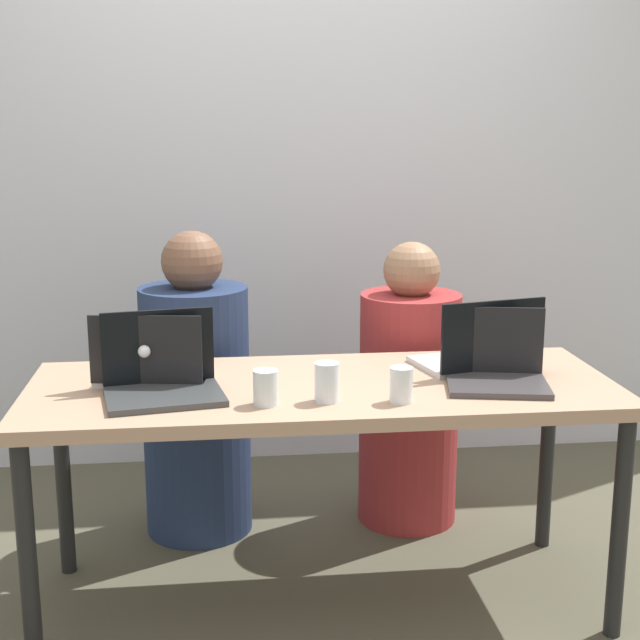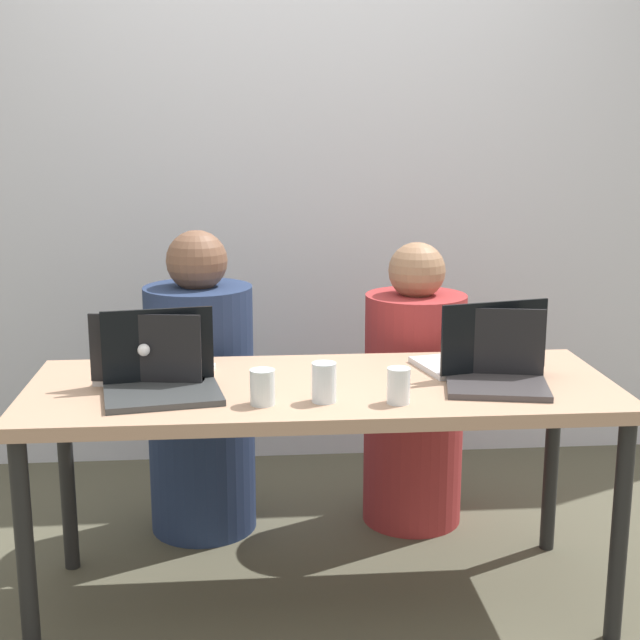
% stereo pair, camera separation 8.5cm
% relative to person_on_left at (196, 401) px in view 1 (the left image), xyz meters
% --- Properties ---
extents(ground_plane, '(12.00, 12.00, 0.00)m').
position_rel_person_on_left_xyz_m(ground_plane, '(0.39, -0.57, -0.49)').
color(ground_plane, '#4E4B3B').
extents(back_wall, '(4.57, 0.10, 2.41)m').
position_rel_person_on_left_xyz_m(back_wall, '(0.39, 0.74, 0.71)').
color(back_wall, silver).
rests_on(back_wall, ground).
extents(desk, '(1.76, 0.68, 0.72)m').
position_rel_person_on_left_xyz_m(desk, '(0.39, -0.57, 0.16)').
color(desk, tan).
rests_on(desk, ground).
extents(person_on_left, '(0.42, 0.42, 1.11)m').
position_rel_person_on_left_xyz_m(person_on_left, '(0.00, 0.00, 0.00)').
color(person_on_left, navy).
rests_on(person_on_left, ground).
extents(person_on_right, '(0.44, 0.44, 1.06)m').
position_rel_person_on_left_xyz_m(person_on_right, '(0.79, 0.00, -0.02)').
color(person_on_right, maroon).
rests_on(person_on_right, ground).
extents(laptop_front_right, '(0.33, 0.28, 0.22)m').
position_rel_person_on_left_xyz_m(laptop_front_right, '(0.91, -0.64, 0.27)').
color(laptop_front_right, '#3D393B').
rests_on(laptop_front_right, desk).
extents(laptop_back_right, '(0.40, 0.32, 0.23)m').
position_rel_person_on_left_xyz_m(laptop_back_right, '(0.91, -0.47, 0.27)').
color(laptop_back_right, silver).
rests_on(laptop_back_right, desk).
extents(laptop_front_left, '(0.36, 0.30, 0.23)m').
position_rel_person_on_left_xyz_m(laptop_front_left, '(-0.08, -0.64, 0.27)').
color(laptop_front_left, '#36393A').
rests_on(laptop_front_left, desk).
extents(laptop_back_left, '(0.36, 0.28, 0.22)m').
position_rel_person_on_left_xyz_m(laptop_back_left, '(-0.11, -0.50, 0.27)').
color(laptop_back_left, silver).
rests_on(laptop_back_left, desk).
extents(water_glass_center, '(0.07, 0.07, 0.11)m').
position_rel_person_on_left_xyz_m(water_glass_center, '(0.38, -0.75, 0.27)').
color(water_glass_center, silver).
rests_on(water_glass_center, desk).
extents(water_glass_right, '(0.07, 0.07, 0.10)m').
position_rel_person_on_left_xyz_m(water_glass_right, '(0.59, -0.78, 0.27)').
color(water_glass_right, white).
rests_on(water_glass_right, desk).
extents(water_glass_left, '(0.07, 0.07, 0.10)m').
position_rel_person_on_left_xyz_m(water_glass_left, '(0.21, -0.76, 0.27)').
color(water_glass_left, silver).
rests_on(water_glass_left, desk).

